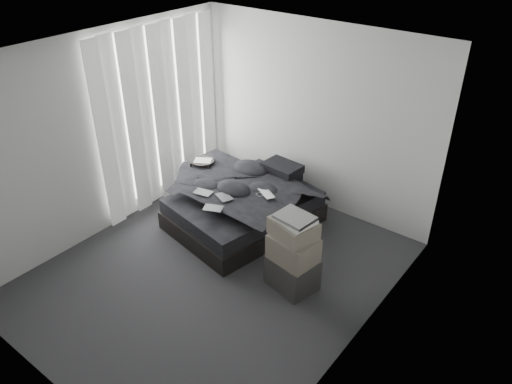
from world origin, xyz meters
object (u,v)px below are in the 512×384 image
Objects in this scene: bed at (244,216)px; box_lower at (292,272)px; laptop at (263,190)px; side_stand at (204,180)px.

box_lower reaches higher than bed.
laptop is 1.19m from box_lower.
box_lower is at bearing -6.66° from laptop.
box_lower is (1.23, -0.64, 0.07)m from bed.
laptop is 0.56× the size of box_lower.
laptop is 1.29m from side_stand.
laptop is at bearing -8.51° from side_stand.
bed is at bearing -154.50° from laptop.
bed is at bearing -10.64° from side_stand.
side_stand is 1.19× the size of box_lower.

